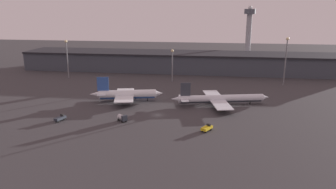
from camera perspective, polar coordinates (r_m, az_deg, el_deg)
The scene contains 11 objects.
ground at distance 145.58m, azimuth -1.81°, elevation -3.59°, with size 600.00×600.00×0.00m, color #383538.
terminal_building at distance 243.18m, azimuth 2.41°, elevation 5.74°, with size 234.02×31.35×13.84m.
airplane_0 at distance 166.23m, azimuth -7.21°, elevation 0.01°, with size 36.65×27.85×12.85m.
airplane_1 at distance 161.44m, azimuth 9.02°, elevation -0.74°, with size 48.13×35.27×11.40m.
service_vehicle_0 at distance 145.19m, azimuth -18.26°, elevation -3.92°, with size 3.60×5.69×2.61m.
service_vehicle_1 at distance 138.43m, azimuth -7.97°, elevation -4.02°, with size 4.80×4.48×3.03m.
service_vehicle_2 at distance 128.10m, azimuth 6.79°, elevation -5.82°, with size 4.75×5.77×2.51m.
lamp_post_0 at distance 227.56m, azimuth -17.19°, elevation 6.75°, with size 1.80×1.80×25.34m.
lamp_post_1 at distance 208.00m, azimuth 0.75°, elevation 5.93°, with size 1.80×1.80×20.48m.
lamp_post_2 at distance 209.82m, azimuth 19.86°, elevation 6.40°, with size 1.80×1.80×28.91m.
control_tower at distance 282.47m, azimuth 13.88°, elevation 10.78°, with size 9.00×9.00×47.23m.
Camera 1 is at (24.33, -135.66, 46.88)m, focal length 35.00 mm.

